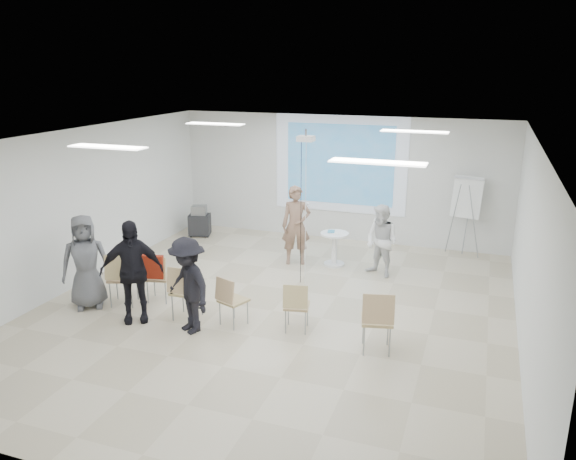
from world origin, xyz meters
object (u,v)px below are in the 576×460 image
(chair_right_inner, at_px, (296,303))
(chair_right_far, at_px, (377,317))
(laptop, at_px, (187,289))
(audience_left, at_px, (131,264))
(flipchart_easel, at_px, (467,198))
(pedestal_table, at_px, (334,247))
(chair_far_left, at_px, (121,275))
(chair_left_inner, at_px, (184,288))
(audience_mid, at_px, (188,279))
(chair_left_mid, at_px, (157,275))
(av_cart, at_px, (200,222))
(audience_outer, at_px, (85,256))
(player_right, at_px, (382,237))
(player_left, at_px, (296,220))
(chair_center, at_px, (230,297))

(chair_right_inner, distance_m, chair_right_far, 1.37)
(laptop, distance_m, audience_left, 1.00)
(flipchart_easel, bearing_deg, pedestal_table, -131.64)
(chair_far_left, height_order, chair_left_inner, chair_far_left)
(audience_left, distance_m, audience_mid, 1.07)
(pedestal_table, bearing_deg, chair_left_mid, -130.40)
(chair_left_mid, relative_size, av_cart, 1.15)
(audience_outer, relative_size, av_cart, 2.44)
(player_right, bearing_deg, player_left, -155.84)
(laptop, distance_m, av_cart, 4.78)
(player_left, bearing_deg, av_cart, 138.16)
(chair_center, xyz_separation_m, chair_right_inner, (1.08, 0.16, -0.01))
(audience_outer, bearing_deg, chair_left_mid, -7.49)
(player_right, distance_m, chair_far_left, 5.04)
(audience_left, bearing_deg, chair_right_inner, -20.59)
(chair_right_inner, relative_size, audience_outer, 0.45)
(audience_outer, height_order, av_cart, audience_outer)
(chair_left_mid, height_order, chair_right_far, chair_right_far)
(player_left, bearing_deg, flipchart_easel, 6.70)
(chair_right_far, distance_m, audience_left, 4.06)
(player_left, relative_size, chair_right_far, 1.95)
(audience_outer, bearing_deg, chair_far_left, -13.60)
(chair_right_far, xyz_separation_m, audience_mid, (-2.97, -0.29, 0.31))
(audience_outer, bearing_deg, player_left, 14.30)
(chair_far_left, relative_size, chair_right_far, 1.00)
(laptop, bearing_deg, audience_left, 24.85)
(chair_left_inner, relative_size, audience_left, 0.48)
(chair_left_inner, height_order, chair_right_inner, chair_left_inner)
(player_right, bearing_deg, chair_right_inner, -77.03)
(chair_left_inner, xyz_separation_m, audience_mid, (0.27, -0.34, 0.32))
(pedestal_table, distance_m, chair_left_mid, 3.84)
(chair_right_far, bearing_deg, audience_outer, 166.72)
(pedestal_table, distance_m, player_left, 0.99)
(pedestal_table, height_order, flipchart_easel, flipchart_easel)
(chair_center, relative_size, chair_right_inner, 1.01)
(laptop, xyz_separation_m, flipchart_easel, (4.21, 4.94, 0.80))
(chair_left_inner, xyz_separation_m, audience_left, (-0.79, -0.29, 0.43))
(av_cart, bearing_deg, audience_mid, -80.67)
(player_right, height_order, chair_left_mid, player_right)
(pedestal_table, height_order, av_cart, av_cart)
(pedestal_table, bearing_deg, chair_center, -104.03)
(flipchart_easel, bearing_deg, audience_left, -117.16)
(chair_left_inner, xyz_separation_m, laptop, (-0.00, 0.10, -0.05))
(chair_left_inner, height_order, chair_center, chair_left_inner)
(player_right, distance_m, chair_center, 3.64)
(audience_mid, bearing_deg, pedestal_table, 99.76)
(chair_left_inner, distance_m, av_cart, 4.87)
(chair_far_left, xyz_separation_m, av_cart, (-0.74, 4.26, -0.23))
(player_right, height_order, audience_left, audience_left)
(chair_left_mid, relative_size, audience_left, 0.44)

